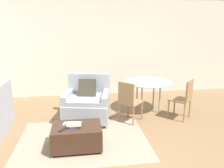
{
  "coord_description": "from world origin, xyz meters",
  "views": [
    {
      "loc": [
        -0.41,
        -2.98,
        2.02
      ],
      "look_at": [
        0.26,
        1.73,
        0.75
      ],
      "focal_mm": 35.0,
      "sensor_mm": 36.0,
      "label": 1
    }
  ],
  "objects_px": {
    "book_stack": "(74,125)",
    "dining_chair_near_left": "(129,99)",
    "armchair": "(87,103)",
    "dining_chair_near_right": "(184,97)",
    "tv_remote_primary": "(65,124)",
    "tv_remote_secondary": "(62,130)",
    "dining_table": "(148,85)",
    "ottoman": "(77,136)"
  },
  "relations": [
    {
      "from": "tv_remote_primary",
      "to": "dining_chair_near_right",
      "type": "distance_m",
      "value": 2.65
    },
    {
      "from": "tv_remote_primary",
      "to": "dining_chair_near_left",
      "type": "height_order",
      "value": "dining_chair_near_left"
    },
    {
      "from": "ottoman",
      "to": "tv_remote_secondary",
      "type": "distance_m",
      "value": 0.31
    },
    {
      "from": "ottoman",
      "to": "dining_chair_near_right",
      "type": "distance_m",
      "value": 2.51
    },
    {
      "from": "armchair",
      "to": "book_stack",
      "type": "xyz_separation_m",
      "value": [
        -0.25,
        -1.19,
        0.06
      ]
    },
    {
      "from": "book_stack",
      "to": "tv_remote_secondary",
      "type": "bearing_deg",
      "value": -151.8
    },
    {
      "from": "armchair",
      "to": "dining_table",
      "type": "relative_size",
      "value": 0.98
    },
    {
      "from": "dining_chair_near_right",
      "to": "ottoman",
      "type": "bearing_deg",
      "value": -158.84
    },
    {
      "from": "tv_remote_primary",
      "to": "dining_chair_near_left",
      "type": "xyz_separation_m",
      "value": [
        1.28,
        0.79,
        0.11
      ]
    },
    {
      "from": "tv_remote_primary",
      "to": "dining_table",
      "type": "bearing_deg",
      "value": 36.53
    },
    {
      "from": "ottoman",
      "to": "tv_remote_primary",
      "type": "relative_size",
      "value": 5.8
    },
    {
      "from": "ottoman",
      "to": "book_stack",
      "type": "relative_size",
      "value": 3.29
    },
    {
      "from": "tv_remote_primary",
      "to": "armchair",
      "type": "bearing_deg",
      "value": 68.52
    },
    {
      "from": "ottoman",
      "to": "dining_chair_near_right",
      "type": "xyz_separation_m",
      "value": [
        2.33,
        0.9,
        0.3
      ]
    },
    {
      "from": "tv_remote_secondary",
      "to": "dining_chair_near_right",
      "type": "distance_m",
      "value": 2.75
    },
    {
      "from": "book_stack",
      "to": "tv_remote_secondary",
      "type": "relative_size",
      "value": 1.65
    },
    {
      "from": "ottoman",
      "to": "dining_chair_near_left",
      "type": "distance_m",
      "value": 1.44
    },
    {
      "from": "dining_table",
      "to": "tv_remote_secondary",
      "type": "bearing_deg",
      "value": -139.57
    },
    {
      "from": "armchair",
      "to": "book_stack",
      "type": "height_order",
      "value": "armchair"
    },
    {
      "from": "ottoman",
      "to": "tv_remote_primary",
      "type": "bearing_deg",
      "value": 151.0
    },
    {
      "from": "book_stack",
      "to": "dining_chair_near_left",
      "type": "xyz_separation_m",
      "value": [
        1.12,
        0.92,
        0.08
      ]
    },
    {
      "from": "book_stack",
      "to": "dining_table",
      "type": "height_order",
      "value": "dining_table"
    },
    {
      "from": "book_stack",
      "to": "ottoman",
      "type": "bearing_deg",
      "value": 27.42
    },
    {
      "from": "dining_table",
      "to": "ottoman",
      "type": "bearing_deg",
      "value": -138.21
    },
    {
      "from": "ottoman",
      "to": "tv_remote_primary",
      "type": "height_order",
      "value": "tv_remote_primary"
    },
    {
      "from": "tv_remote_primary",
      "to": "dining_table",
      "type": "relative_size",
      "value": 0.13
    },
    {
      "from": "dining_table",
      "to": "dining_chair_near_right",
      "type": "distance_m",
      "value": 0.89
    },
    {
      "from": "ottoman",
      "to": "dining_chair_near_right",
      "type": "bearing_deg",
      "value": 21.16
    },
    {
      "from": "tv_remote_secondary",
      "to": "dining_table",
      "type": "distance_m",
      "value": 2.54
    },
    {
      "from": "ottoman",
      "to": "armchair",
      "type": "bearing_deg",
      "value": 79.62
    },
    {
      "from": "book_stack",
      "to": "dining_chair_near_left",
      "type": "distance_m",
      "value": 1.45
    },
    {
      "from": "armchair",
      "to": "dining_chair_near_right",
      "type": "distance_m",
      "value": 2.14
    },
    {
      "from": "armchair",
      "to": "dining_chair_near_right",
      "type": "bearing_deg",
      "value": -7.19
    },
    {
      "from": "dining_chair_near_right",
      "to": "tv_remote_secondary",
      "type": "bearing_deg",
      "value": -158.21
    },
    {
      "from": "dining_chair_near_right",
      "to": "book_stack",
      "type": "bearing_deg",
      "value": -158.75
    },
    {
      "from": "armchair",
      "to": "tv_remote_primary",
      "type": "distance_m",
      "value": 1.14
    },
    {
      "from": "ottoman",
      "to": "tv_remote_secondary",
      "type": "relative_size",
      "value": 5.44
    },
    {
      "from": "armchair",
      "to": "tv_remote_primary",
      "type": "bearing_deg",
      "value": -111.48
    },
    {
      "from": "armchair",
      "to": "tv_remote_secondary",
      "type": "bearing_deg",
      "value": -108.77
    },
    {
      "from": "dining_chair_near_right",
      "to": "dining_table",
      "type": "bearing_deg",
      "value": 135.0
    },
    {
      "from": "armchair",
      "to": "dining_chair_near_right",
      "type": "xyz_separation_m",
      "value": [
        2.11,
        -0.27,
        0.15
      ]
    },
    {
      "from": "tv_remote_secondary",
      "to": "armchair",
      "type": "bearing_deg",
      "value": 71.23
    }
  ]
}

